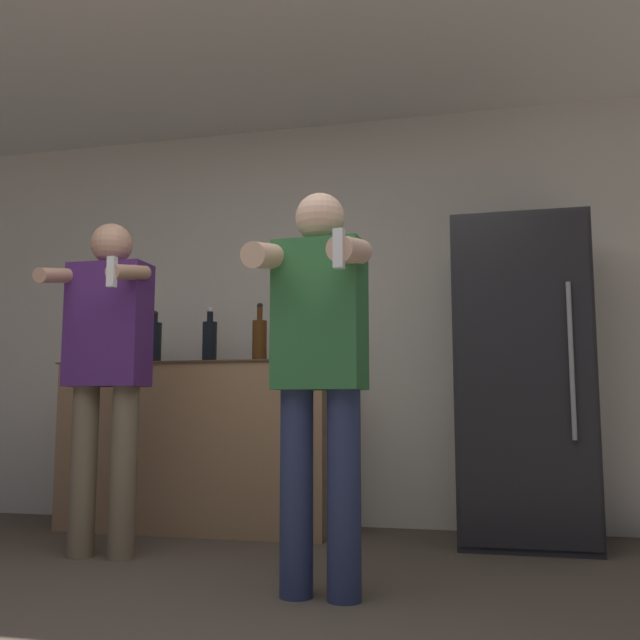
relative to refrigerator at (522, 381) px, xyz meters
name	(u,v)px	position (x,y,z in m)	size (l,w,h in m)	color
wall_back	(333,319)	(-1.12, 0.37, 0.42)	(7.00, 0.06, 2.55)	beige
ceiling_slab	(272,14)	(-1.12, -0.97, 1.72)	(7.00, 3.14, 0.05)	silver
refrigerator	(522,381)	(0.00, 0.00, 0.00)	(0.70, 0.70, 1.72)	#262628
counter	(203,445)	(-1.86, 0.04, -0.37)	(1.64, 0.62, 0.98)	#997551
bottle_green_wine	(154,342)	(-2.19, 0.02, 0.26)	(0.09, 0.09, 0.34)	black
bottle_dark_rum	(260,340)	(-1.50, 0.02, 0.26)	(0.09, 0.09, 0.36)	#563314
bottle_amber_bourbon	(114,348)	(-2.46, 0.02, 0.23)	(0.09, 0.09, 0.28)	#194723
bottle_brown_liquor	(210,340)	(-1.82, 0.02, 0.26)	(0.09, 0.09, 0.35)	black
person_woman_foreground	(319,358)	(-0.81, -1.33, 0.05)	(0.45, 0.44, 1.56)	navy
person_man_side	(107,358)	(-2.00, -0.85, 0.10)	(0.45, 0.44, 1.64)	#75664C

